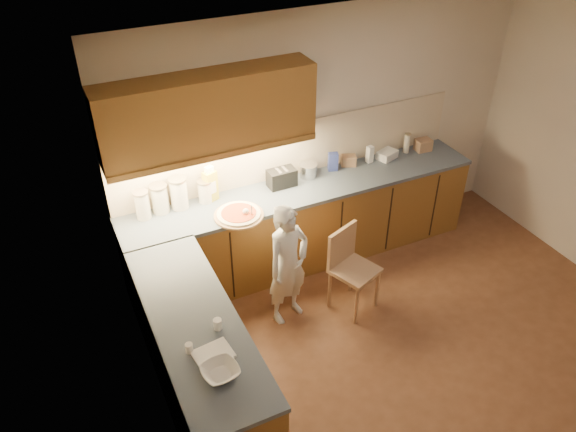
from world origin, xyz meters
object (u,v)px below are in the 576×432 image
object	(u,v)px
child	(288,265)
wooden_chair	(350,264)
pizza_on_board	(239,214)
toaster	(282,178)
oil_jug	(210,185)

from	to	relation	value
child	wooden_chair	bearing A→B (deg)	-26.39
pizza_on_board	wooden_chair	size ratio (longest dim) A/B	0.54
wooden_chair	toaster	bearing A→B (deg)	85.28
child	oil_jug	world-z (taller)	oil_jug
pizza_on_board	oil_jug	distance (m)	0.43
child	toaster	distance (m)	0.98
pizza_on_board	toaster	bearing A→B (deg)	28.71
child	toaster	world-z (taller)	child
child	toaster	bearing A→B (deg)	51.92
child	toaster	xyz separation A→B (m)	(0.33, 0.83, 0.39)
pizza_on_board	toaster	xyz separation A→B (m)	(0.59, 0.32, 0.07)
child	wooden_chair	xyz separation A→B (m)	(0.60, -0.10, -0.12)
pizza_on_board	wooden_chair	distance (m)	1.15
pizza_on_board	oil_jug	world-z (taller)	oil_jug
pizza_on_board	oil_jug	xyz separation A→B (m)	(-0.14, 0.38, 0.15)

